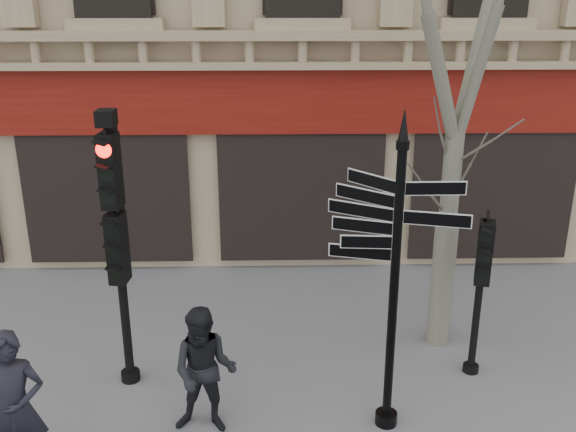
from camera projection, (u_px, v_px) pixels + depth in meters
name	position (u px, v px, depth m)	size (l,w,h in m)	color
ground	(315.00, 406.00, 9.22)	(80.00, 80.00, 0.00)	slate
fingerpost	(398.00, 224.00, 7.89)	(2.43, 2.43, 4.37)	black
traffic_signal_main	(116.00, 219.00, 8.97)	(0.49, 0.37, 4.16)	black
traffic_signal_secondary	(482.00, 269.00, 9.48)	(0.50, 0.42, 2.52)	black
pedestrian_a	(15.00, 408.00, 7.58)	(0.72, 0.47, 1.98)	black
pedestrian_b	(205.00, 371.00, 8.45)	(0.88, 0.69, 1.81)	black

